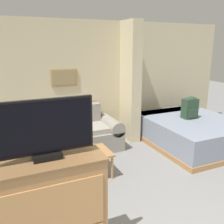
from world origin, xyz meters
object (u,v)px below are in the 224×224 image
coffee_table (92,155)px  tv_dresser (52,217)px  bed (191,131)px  backpack (190,107)px  tv (45,130)px  table_lamp (11,119)px  couch (72,136)px

coffee_table → tv_dresser: 1.82m
bed → backpack: size_ratio=4.53×
bed → tv_dresser: bearing=-149.9°
tv → bed: tv is taller
coffee_table → backpack: bearing=11.2°
backpack → table_lamp: bearing=169.5°
tv_dresser → backpack: 3.92m
couch → tv: tv is taller
coffee_table → tv: (-0.94, -1.54, 1.06)m
couch → bed: size_ratio=0.92×
table_lamp → backpack: (3.54, -0.66, 0.00)m
coffee_table → backpack: 2.50m
table_lamp → tv_dresser: 2.69m
table_lamp → tv: size_ratio=0.45×
couch → table_lamp: bearing=178.0°
couch → tv_dresser: size_ratio=1.68×
tv → bed: size_ratio=0.38×
coffee_table → table_lamp: table_lamp is taller
bed → tv: bearing=-149.9°
backpack → couch: bearing=165.8°
couch → bed: bearing=-15.5°
coffee_table → tv: bearing=-121.4°
tv_dresser → tv: (0.00, 0.00, 0.84)m
couch → coffee_table: bearing=-88.8°
tv_dresser → bed: (3.37, 1.96, -0.30)m
couch → tv_dresser: tv_dresser is taller
table_lamp → tv_dresser: (0.19, -2.68, -0.22)m
tv_dresser → couch: bearing=70.9°
couch → tv: (-0.92, -2.64, 1.11)m
tv → backpack: (3.35, 2.02, -0.62)m
coffee_table → table_lamp: bearing=134.9°
couch → tv: size_ratio=2.40×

